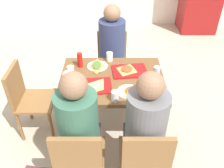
{
  "coord_description": "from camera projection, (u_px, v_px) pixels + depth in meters",
  "views": [
    {
      "loc": [
        -0.0,
        -2.01,
        2.14
      ],
      "look_at": [
        0.0,
        0.0,
        0.65
      ],
      "focal_mm": 39.1,
      "sensor_mm": 36.0,
      "label": 1
    }
  ],
  "objects": [
    {
      "name": "pizza_slice_a",
      "position": [
        95.0,
        86.0,
        2.32
      ],
      "size": [
        0.22,
        0.25,
        0.02
      ],
      "color": "#DBAD60",
      "rests_on": "tray_red_near"
    },
    {
      "name": "plastic_cup_c",
      "position": [
        71.0,
        71.0,
        2.48
      ],
      "size": [
        0.07,
        0.07,
        0.1
      ],
      "primitive_type": "cylinder",
      "color": "white",
      "rests_on": "main_table"
    },
    {
      "name": "person_in_red",
      "position": [
        79.0,
        125.0,
        1.93
      ],
      "size": [
        0.32,
        0.42,
        1.25
      ],
      "color": "#383842",
      "rests_on": "ground_plane"
    },
    {
      "name": "plastic_cup_b",
      "position": [
        115.0,
        96.0,
        2.15
      ],
      "size": [
        0.07,
        0.07,
        0.1
      ],
      "primitive_type": "cylinder",
      "color": "white",
      "rests_on": "main_table"
    },
    {
      "name": "paper_plate_center",
      "position": [
        97.0,
        66.0,
        2.64
      ],
      "size": [
        0.22,
        0.22,
        0.01
      ],
      "primitive_type": "cylinder",
      "color": "white",
      "rests_on": "main_table"
    },
    {
      "name": "tray_red_near",
      "position": [
        93.0,
        86.0,
        2.34
      ],
      "size": [
        0.38,
        0.29,
        0.02
      ],
      "primitive_type": "cube",
      "rotation": [
        0.0,
        0.0,
        0.1
      ],
      "color": "#B21414",
      "rests_on": "main_table"
    },
    {
      "name": "condiment_bottle",
      "position": [
        80.0,
        60.0,
        2.59
      ],
      "size": [
        0.06,
        0.06,
        0.16
      ],
      "primitive_type": "cylinder",
      "color": "red",
      "rests_on": "main_table"
    },
    {
      "name": "person_far_side",
      "position": [
        112.0,
        47.0,
        2.98
      ],
      "size": [
        0.32,
        0.42,
        1.25
      ],
      "color": "#383842",
      "rests_on": "ground_plane"
    },
    {
      "name": "foil_bundle",
      "position": [
        67.0,
        75.0,
        2.41
      ],
      "size": [
        0.1,
        0.1,
        0.1
      ],
      "primitive_type": "sphere",
      "color": "silver",
      "rests_on": "main_table"
    },
    {
      "name": "ground_plane",
      "position": [
        112.0,
        129.0,
        2.9
      ],
      "size": [
        10.0,
        10.0,
        0.02
      ],
      "primitive_type": "cube",
      "color": "#B7A893"
    },
    {
      "name": "main_table",
      "position": [
        112.0,
        86.0,
        2.52
      ],
      "size": [
        1.05,
        0.81,
        0.73
      ],
      "color": "brown",
      "rests_on": "ground_plane"
    },
    {
      "name": "soda_can",
      "position": [
        157.0,
        72.0,
        2.44
      ],
      "size": [
        0.07,
        0.07,
        0.12
      ],
      "primitive_type": "cylinder",
      "color": "#B7BCC6",
      "rests_on": "main_table"
    },
    {
      "name": "paper_plate_near_edge",
      "position": [
        129.0,
        92.0,
        2.28
      ],
      "size": [
        0.22,
        0.22,
        0.01
      ],
      "primitive_type": "cylinder",
      "color": "white",
      "rests_on": "main_table"
    },
    {
      "name": "chair_left_end",
      "position": [
        27.0,
        97.0,
        2.6
      ],
      "size": [
        0.4,
        0.4,
        0.84
      ],
      "color": "olive",
      "rests_on": "ground_plane"
    },
    {
      "name": "plastic_cup_a",
      "position": [
        110.0,
        57.0,
        2.71
      ],
      "size": [
        0.07,
        0.07,
        0.1
      ],
      "primitive_type": "cylinder",
      "color": "white",
      "rests_on": "main_table"
    },
    {
      "name": "pizza_slice_b",
      "position": [
        127.0,
        69.0,
        2.55
      ],
      "size": [
        0.22,
        0.23,
        0.02
      ],
      "color": "tan",
      "rests_on": "tray_red_far"
    },
    {
      "name": "person_in_brown_jacket",
      "position": [
        145.0,
        125.0,
        1.93
      ],
      "size": [
        0.32,
        0.42,
        1.25
      ],
      "color": "#383842",
      "rests_on": "ground_plane"
    },
    {
      "name": "chair_near_right",
      "position": [
        145.0,
        159.0,
        1.97
      ],
      "size": [
        0.4,
        0.4,
        0.84
      ],
      "color": "olive",
      "rests_on": "ground_plane"
    },
    {
      "name": "pizza_slice_d",
      "position": [
        131.0,
        90.0,
        2.27
      ],
      "size": [
        0.19,
        0.21,
        0.02
      ],
      "color": "tan",
      "rests_on": "paper_plate_near_edge"
    },
    {
      "name": "pizza_slice_c",
      "position": [
        97.0,
        65.0,
        2.62
      ],
      "size": [
        0.14,
        0.24,
        0.02
      ],
      "color": "#C68C47",
      "rests_on": "paper_plate_center"
    },
    {
      "name": "chair_far_side",
      "position": [
        112.0,
        59.0,
        3.24
      ],
      "size": [
        0.4,
        0.4,
        0.84
      ],
      "color": "olive",
      "rests_on": "ground_plane"
    },
    {
      "name": "tray_red_far",
      "position": [
        130.0,
        71.0,
        2.55
      ],
      "size": [
        0.39,
        0.3,
        0.02
      ],
      "primitive_type": "cube",
      "rotation": [
        0.0,
        0.0,
        0.11
      ],
      "color": "#B21414",
      "rests_on": "main_table"
    },
    {
      "name": "chair_near_left",
      "position": [
        80.0,
        159.0,
        1.97
      ],
      "size": [
        0.4,
        0.4,
        0.84
      ],
      "color": "olive",
      "rests_on": "ground_plane"
    }
  ]
}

